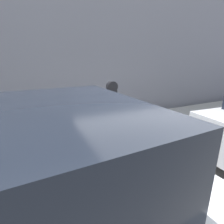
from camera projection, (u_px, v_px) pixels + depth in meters
The scene contains 4 objects.
ground_plane at pixel (166, 190), 2.94m from camera, with size 60.00×60.00×0.00m, color slate.
sidewalk at pixel (111, 137), 4.83m from camera, with size 24.00×2.80×0.14m.
building_facade at pixel (87, 45), 5.74m from camera, with size 24.00×0.30×5.16m.
parking_meter at pixel (112, 110), 3.23m from camera, with size 0.19×0.13×1.61m.
Camera 1 is at (-1.87, -1.82, 2.10)m, focal length 28.00 mm.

